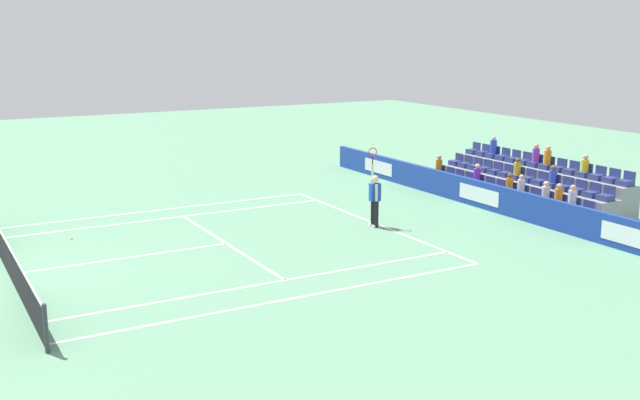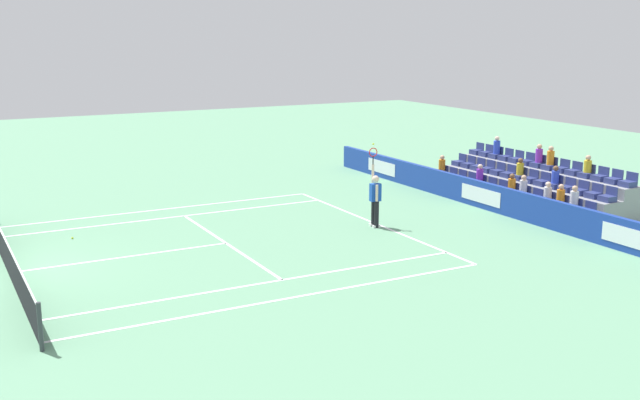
{
  "view_description": "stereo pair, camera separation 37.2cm",
  "coord_description": "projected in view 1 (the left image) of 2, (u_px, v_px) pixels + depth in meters",
  "views": [
    {
      "loc": [
        -21.51,
        2.19,
        6.52
      ],
      "look_at": [
        -0.23,
        -9.64,
        1.1
      ],
      "focal_mm": 42.62,
      "sensor_mm": 36.0,
      "label": 1
    },
    {
      "loc": [
        -21.69,
        1.86,
        6.52
      ],
      "look_at": [
        -0.23,
        -9.64,
        1.1
      ],
      "focal_mm": 42.62,
      "sensor_mm": 36.0,
      "label": 2
    }
  ],
  "objects": [
    {
      "name": "line_centre_mark",
      "position": [
        371.0,
        223.0,
        26.39
      ],
      "size": [
        0.1,
        0.2,
        0.01
      ],
      "primitive_type": "cube",
      "color": "white",
      "rests_on": "ground"
    },
    {
      "name": "sponsor_barrier",
      "position": [
        481.0,
        194.0,
        28.62
      ],
      "size": [
        20.61,
        0.22,
        1.01
      ],
      "color": "#193899",
      "rests_on": "ground"
    },
    {
      "name": "line_baseline",
      "position": [
        373.0,
        223.0,
        26.44
      ],
      "size": [
        10.97,
        0.1,
        0.01
      ],
      "primitive_type": "cube",
      "color": "white",
      "rests_on": "ground"
    },
    {
      "name": "line_singles_sideline_right",
      "position": [
        269.0,
        283.0,
        20.11
      ],
      "size": [
        0.1,
        11.89,
        0.01
      ],
      "primitive_type": "cube",
      "color": "white",
      "rests_on": "ground"
    },
    {
      "name": "tennis_net",
      "position": [
        7.0,
        257.0,
        20.7
      ],
      "size": [
        11.97,
        0.1,
        1.07
      ],
      "color": "#33383D",
      "rests_on": "ground"
    },
    {
      "name": "stadium_stand",
      "position": [
        526.0,
        187.0,
        29.7
      ],
      "size": [
        8.68,
        2.85,
        2.21
      ],
      "color": "gray",
      "rests_on": "ground"
    },
    {
      "name": "tennis_player",
      "position": [
        375.0,
        198.0,
        25.72
      ],
      "size": [
        0.52,
        0.38,
        2.85
      ],
      "color": "black",
      "rests_on": "ground"
    },
    {
      "name": "line_centre_service",
      "position": [
        125.0,
        258.0,
        22.32
      ],
      "size": [
        0.1,
        6.4,
        0.01
      ],
      "primitive_type": "cube",
      "color": "white",
      "rests_on": "ground"
    },
    {
      "name": "loose_tennis_ball",
      "position": [
        72.0,
        239.0,
        24.25
      ],
      "size": [
        0.07,
        0.07,
        0.07
      ],
      "primitive_type": "sphere",
      "color": "#D1E533",
      "rests_on": "ground"
    },
    {
      "name": "ground_plane",
      "position": [
        9.0,
        275.0,
        20.81
      ],
      "size": [
        80.0,
        80.0,
        0.0
      ],
      "primitive_type": "plane",
      "color": "#669E77"
    },
    {
      "name": "line_doubles_sideline_right",
      "position": [
        293.0,
        298.0,
        18.94
      ],
      "size": [
        0.1,
        11.89,
        0.01
      ],
      "primitive_type": "cube",
      "color": "white",
      "rests_on": "ground"
    },
    {
      "name": "line_singles_sideline_left",
      "position": [
        171.0,
        218.0,
        27.13
      ],
      "size": [
        0.1,
        11.89,
        0.01
      ],
      "primitive_type": "cube",
      "color": "white",
      "rests_on": "ground"
    },
    {
      "name": "line_doubles_sideline_left",
      "position": [
        159.0,
        210.0,
        28.3
      ],
      "size": [
        0.1,
        11.89,
        0.01
      ],
      "primitive_type": "cube",
      "color": "white",
      "rests_on": "ground"
    },
    {
      "name": "line_service",
      "position": [
        226.0,
        243.0,
        23.84
      ],
      "size": [
        8.23,
        0.1,
        0.01
      ],
      "primitive_type": "cube",
      "color": "white",
      "rests_on": "ground"
    }
  ]
}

